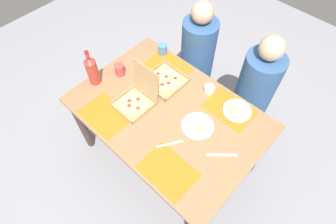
{
  "coord_description": "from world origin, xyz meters",
  "views": [
    {
      "loc": [
        0.79,
        -0.84,
        2.42
      ],
      "look_at": [
        0.0,
        0.0,
        0.74
      ],
      "focal_mm": 29.11,
      "sensor_mm": 36.0,
      "label": 1
    }
  ],
  "objects": [
    {
      "name": "placemat_far_left",
      "position": [
        -0.32,
        0.34,
        0.74
      ],
      "size": [
        0.36,
        0.26,
        0.0
      ],
      "primitive_type": "cube",
      "color": "orange",
      "rests_on": "dining_table"
    },
    {
      "name": "plate_near_left",
      "position": [
        0.25,
        0.05,
        0.75
      ],
      "size": [
        0.23,
        0.23,
        0.03
      ],
      "color": "white",
      "rests_on": "dining_table"
    },
    {
      "name": "pizza_box_center",
      "position": [
        -0.23,
        -0.1,
        0.79
      ],
      "size": [
        0.25,
        0.29,
        0.29
      ],
      "color": "tan",
      "rests_on": "dining_table"
    },
    {
      "name": "fork_by_far_right",
      "position": [
        0.19,
        -0.19,
        0.75
      ],
      "size": [
        0.11,
        0.17,
        0.0
      ],
      "primitive_type": "cube",
      "rotation": [
        0.0,
        0.0,
        4.16
      ],
      "color": "#B7B7BC",
      "rests_on": "dining_table"
    },
    {
      "name": "diner_left_seat",
      "position": [
        -0.32,
        0.75,
        0.52
      ],
      "size": [
        0.32,
        0.32,
        1.16
      ],
      "color": "#33598C",
      "rests_on": "ground_plane"
    },
    {
      "name": "knife_by_near_right",
      "position": [
        0.51,
        -0.01,
        0.75
      ],
      "size": [
        0.17,
        0.16,
        0.0
      ],
      "primitive_type": "cube",
      "rotation": [
        0.0,
        0.0,
        3.88
      ],
      "color": "#B7B7BC",
      "rests_on": "dining_table"
    },
    {
      "name": "dining_table",
      "position": [
        0.0,
        0.0,
        0.64
      ],
      "size": [
        1.42,
        0.98,
        0.74
      ],
      "color": "#3F3328",
      "rests_on": "ground_plane"
    },
    {
      "name": "plate_far_left",
      "position": [
        0.37,
        0.36,
        0.75
      ],
      "size": [
        0.21,
        0.21,
        0.03
      ],
      "color": "white",
      "rests_on": "dining_table"
    },
    {
      "name": "placemat_near_right",
      "position": [
        0.32,
        -0.34,
        0.74
      ],
      "size": [
        0.36,
        0.26,
        0.0
      ],
      "primitive_type": "cube",
      "color": "orange",
      "rests_on": "dining_table"
    },
    {
      "name": "ground_plane",
      "position": [
        0.0,
        0.0,
        0.0
      ],
      "size": [
        6.0,
        6.0,
        0.0
      ],
      "primitive_type": "plane",
      "color": "gray"
    },
    {
      "name": "cup_clear_left",
      "position": [
        -0.55,
        0.01,
        0.79
      ],
      "size": [
        0.08,
        0.08,
        0.1
      ],
      "primitive_type": "cylinder",
      "color": "#BF4742",
      "rests_on": "dining_table"
    },
    {
      "name": "placemat_far_right",
      "position": [
        0.32,
        0.34,
        0.74
      ],
      "size": [
        0.36,
        0.26,
        0.0
      ],
      "primitive_type": "cube",
      "color": "orange",
      "rests_on": "dining_table"
    },
    {
      "name": "diner_right_seat",
      "position": [
        0.32,
        0.75,
        0.53
      ],
      "size": [
        0.32,
        0.32,
        1.17
      ],
      "color": "#33598C",
      "rests_on": "ground_plane"
    },
    {
      "name": "soda_bottle",
      "position": [
        -0.63,
        -0.18,
        0.88
      ],
      "size": [
        0.09,
        0.09,
        0.32
      ],
      "color": "#B2382D",
      "rests_on": "dining_table"
    },
    {
      "name": "condiment_bowl",
      "position": [
        0.1,
        0.37,
        0.77
      ],
      "size": [
        0.08,
        0.08,
        0.05
      ],
      "primitive_type": "cylinder",
      "color": "white",
      "rests_on": "dining_table"
    },
    {
      "name": "cup_spare",
      "position": [
        -0.46,
        0.42,
        0.79
      ],
      "size": [
        0.08,
        0.08,
        0.1
      ],
      "primitive_type": "cylinder",
      "color": "teal",
      "rests_on": "dining_table"
    },
    {
      "name": "pizza_box_corner_left",
      "position": [
        -0.22,
        0.2,
        0.76
      ],
      "size": [
        0.3,
        0.3,
        0.04
      ],
      "color": "tan",
      "rests_on": "dining_table"
    },
    {
      "name": "placemat_near_left",
      "position": [
        -0.32,
        -0.34,
        0.74
      ],
      "size": [
        0.36,
        0.26,
        0.0
      ],
      "primitive_type": "cube",
      "color": "orange",
      "rests_on": "dining_table"
    }
  ]
}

